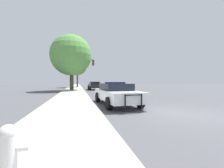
# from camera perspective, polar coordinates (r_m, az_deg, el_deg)

# --- Properties ---
(ground_plane) EXTENTS (110.00, 110.00, 0.00)m
(ground_plane) POSITION_cam_1_polar(r_m,az_deg,el_deg) (7.75, 24.42, -10.11)
(ground_plane) COLOR #4F4F54
(sidewalk_left) EXTENTS (3.00, 110.00, 0.13)m
(sidewalk_left) POSITION_cam_1_polar(r_m,az_deg,el_deg) (6.19, -17.43, -12.31)
(sidewalk_left) COLOR #A3A099
(sidewalk_left) RESTS_ON ground_plane
(police_car) EXTENTS (2.24, 5.12, 1.43)m
(police_car) POSITION_cam_1_polar(r_m,az_deg,el_deg) (9.46, 1.58, -3.48)
(police_car) COLOR white
(police_car) RESTS_ON ground_plane
(fire_hydrant) EXTENTS (0.60, 0.26, 0.71)m
(fire_hydrant) POSITION_cam_1_polar(r_m,az_deg,el_deg) (2.95, -34.87, -18.92)
(fire_hydrant) COLOR white
(fire_hydrant) RESTS_ON sidewalk_left
(traffic_light) EXTENTS (3.33, 0.35, 4.84)m
(traffic_light) POSITION_cam_1_polar(r_m,az_deg,el_deg) (23.82, -11.42, 6.13)
(traffic_light) COLOR #424247
(traffic_light) RESTS_ON sidewalk_left
(car_background_midblock) EXTENTS (1.98, 4.10, 1.35)m
(car_background_midblock) POSITION_cam_1_polar(r_m,az_deg,el_deg) (25.04, -6.77, -0.51)
(car_background_midblock) COLOR black
(car_background_midblock) RESTS_ON ground_plane
(tree_sidewalk_mid) EXTENTS (6.00, 6.00, 8.16)m
(tree_sidewalk_mid) POSITION_cam_1_polar(r_m,az_deg,el_deg) (23.27, -15.34, 10.53)
(tree_sidewalk_mid) COLOR #4C3823
(tree_sidewalk_mid) RESTS_ON sidewalk_left
(tree_sidewalk_far) EXTENTS (4.17, 4.17, 6.77)m
(tree_sidewalk_far) POSITION_cam_1_polar(r_m,az_deg,el_deg) (34.27, -13.09, 6.73)
(tree_sidewalk_far) COLOR brown
(tree_sidewalk_far) RESTS_ON sidewalk_left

